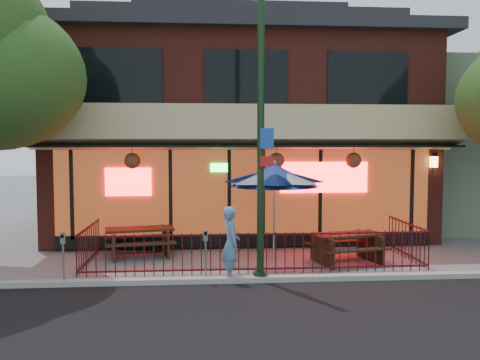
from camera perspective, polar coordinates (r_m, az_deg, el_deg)
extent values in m
plane|color=gray|center=(12.07, 2.07, -10.72)|extent=(80.00, 80.00, 0.00)
cube|color=#999993|center=(11.57, 2.35, -11.06)|extent=(80.00, 0.25, 0.12)
cube|color=maroon|center=(18.84, -0.41, 4.56)|extent=(12.00, 8.00, 6.50)
cube|color=#59230F|center=(14.90, 0.69, -1.45)|extent=(11.00, 0.06, 2.60)
cube|color=#FF0C0C|center=(15.17, 9.41, 0.29)|extent=(2.60, 0.04, 0.90)
cube|color=#FF0C0C|center=(14.88, -12.44, -0.20)|extent=(1.30, 0.04, 0.80)
cube|color=tan|center=(14.37, 0.87, 5.93)|extent=(12.20, 1.33, 1.26)
cube|color=black|center=(15.07, -13.34, 11.27)|extent=(2.40, 0.06, 1.60)
cube|color=black|center=(14.96, 0.70, 11.43)|extent=(2.40, 0.06, 1.60)
cube|color=black|center=(15.70, 14.15, 10.96)|extent=(2.40, 0.06, 1.60)
cube|color=black|center=(15.07, 0.70, -6.77)|extent=(11.00, 0.12, 0.40)
cube|color=#FFC672|center=(16.19, 20.92, 1.91)|extent=(0.18, 0.18, 0.32)
cube|color=slate|center=(21.89, 23.75, 3.49)|extent=(6.00, 7.00, 6.00)
cube|color=#460F13|center=(12.06, 1.97, -6.11)|extent=(8.40, 0.04, 0.04)
cube|color=#460F13|center=(12.23, 1.96, -9.94)|extent=(8.40, 0.04, 0.04)
cube|color=#460F13|center=(13.57, -16.67, -5.14)|extent=(0.04, 2.60, 0.04)
cube|color=#460F13|center=(14.37, 18.30, -4.67)|extent=(0.04, 2.60, 0.04)
cylinder|color=#460F13|center=(12.14, 1.96, -8.20)|extent=(0.02, 0.02, 1.00)
cylinder|color=black|center=(11.28, 2.34, 6.20)|extent=(0.16, 0.16, 7.00)
cylinder|color=black|center=(11.66, 2.30, -10.74)|extent=(0.32, 0.32, 0.20)
cube|color=#194CB2|center=(11.14, 3.05, 4.68)|extent=(0.30, 0.02, 0.45)
cube|color=red|center=(11.15, 3.04, 2.11)|extent=(0.30, 0.02, 0.22)
cube|color=#3A2715|center=(14.27, -14.06, -6.99)|extent=(0.30, 1.31, 0.75)
cube|color=#3A2715|center=(14.37, -8.34, -6.84)|extent=(0.30, 1.31, 0.75)
cube|color=#3A2715|center=(14.24, -11.21, -5.43)|extent=(1.94, 1.09, 0.06)
cube|color=#3A2715|center=(13.74, -11.03, -7.06)|extent=(1.85, 0.62, 0.05)
cube|color=#3A2715|center=(14.84, -11.34, -6.25)|extent=(1.85, 0.62, 0.05)
cube|color=#311E11|center=(13.27, 9.21, -7.78)|extent=(0.34, 1.28, 0.74)
cube|color=#311E11|center=(13.93, 14.40, -7.30)|extent=(0.34, 1.28, 0.74)
cube|color=#311E11|center=(13.52, 11.89, -6.01)|extent=(1.91, 1.12, 0.06)
cube|color=#311E11|center=(13.10, 13.04, -7.67)|extent=(1.81, 0.66, 0.05)
cube|color=#311E11|center=(14.04, 10.79, -6.86)|extent=(1.81, 0.66, 0.05)
cylinder|color=gray|center=(13.48, 3.83, -3.89)|extent=(0.06, 0.06, 2.43)
cone|color=navy|center=(13.38, 3.85, 0.57)|extent=(2.32, 2.32, 0.61)
sphere|color=gray|center=(13.37, 3.86, 1.99)|extent=(0.11, 0.11, 0.11)
imported|color=#5885B0|center=(11.48, -1.03, -7.16)|extent=(0.50, 0.68, 1.69)
cylinder|color=gray|center=(11.49, -3.87, -9.06)|extent=(0.04, 0.04, 0.94)
cube|color=gray|center=(11.38, -3.88, -6.24)|extent=(0.11, 0.10, 0.24)
cube|color=black|center=(11.32, -3.88, -6.03)|extent=(0.07, 0.01, 0.09)
cylinder|color=gray|center=(11.80, -19.21, -8.94)|extent=(0.04, 0.04, 0.94)
cube|color=gray|center=(11.68, -19.27, -6.20)|extent=(0.11, 0.10, 0.24)
cube|color=black|center=(11.63, -19.33, -5.99)|extent=(0.07, 0.01, 0.09)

